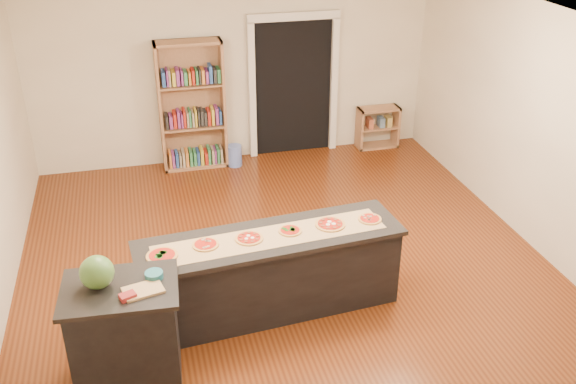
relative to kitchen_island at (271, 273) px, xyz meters
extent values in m
cube|color=#EDE3C8|center=(0.34, 0.45, 0.96)|extent=(6.00, 7.00, 2.80)
cube|color=#602C10|center=(0.34, 0.45, -0.44)|extent=(6.00, 7.00, 0.01)
cube|color=white|center=(0.34, 0.45, 2.35)|extent=(6.00, 7.00, 0.01)
cube|color=black|center=(1.24, 3.93, 0.61)|extent=(1.20, 0.02, 2.10)
cube|color=silver|center=(0.59, 3.89, 0.61)|extent=(0.10, 0.08, 2.10)
cube|color=silver|center=(1.89, 3.89, 0.61)|extent=(0.10, 0.08, 2.10)
cube|color=silver|center=(1.24, 3.89, 1.71)|extent=(1.40, 0.08, 0.12)
cube|color=black|center=(0.00, 0.00, -0.03)|extent=(2.59, 0.65, 0.83)
cube|color=black|center=(0.00, 0.00, 0.41)|extent=(2.67, 0.72, 0.05)
cube|color=black|center=(-1.45, -0.64, 0.02)|extent=(0.90, 0.63, 0.93)
cube|color=black|center=(-1.45, -0.64, 0.51)|extent=(0.98, 0.72, 0.04)
cube|color=#A2734E|center=(-0.34, 3.73, 0.52)|extent=(0.96, 0.34, 1.93)
cube|color=#A2734E|center=(2.62, 3.76, -0.11)|extent=(0.67, 0.29, 0.67)
cylinder|color=#5D78D1|center=(0.24, 3.60, -0.28)|extent=(0.22, 0.22, 0.32)
cube|color=tan|center=(0.00, -0.02, 0.44)|extent=(2.34, 0.61, 0.00)
sphere|color=#144214|center=(-1.61, -0.59, 0.67)|extent=(0.29, 0.29, 0.29)
cube|color=tan|center=(-1.25, -0.75, 0.54)|extent=(0.36, 0.28, 0.02)
cube|color=maroon|center=(-1.38, -0.82, 0.55)|extent=(0.15, 0.13, 0.05)
cylinder|color=#195966|center=(-1.15, -0.58, 0.56)|extent=(0.16, 0.16, 0.06)
cylinder|color=#B48145|center=(-1.06, -0.12, 0.45)|extent=(0.29, 0.29, 0.02)
cylinder|color=#A5190C|center=(-1.06, -0.12, 0.46)|extent=(0.23, 0.23, 0.00)
cylinder|color=#B48145|center=(-0.64, -0.02, 0.45)|extent=(0.26, 0.26, 0.02)
cylinder|color=#A5190C|center=(-0.64, -0.02, 0.46)|extent=(0.21, 0.21, 0.00)
cylinder|color=#B48145|center=(-0.21, -0.01, 0.45)|extent=(0.26, 0.26, 0.02)
cylinder|color=#A5190C|center=(-0.21, -0.01, 0.46)|extent=(0.21, 0.21, 0.00)
cylinder|color=#B48145|center=(0.21, 0.03, 0.45)|extent=(0.24, 0.24, 0.02)
cylinder|color=#A5190C|center=(0.21, 0.03, 0.46)|extent=(0.20, 0.20, 0.00)
cylinder|color=#B48145|center=(0.64, 0.06, 0.45)|extent=(0.30, 0.30, 0.02)
cylinder|color=#A5190C|center=(0.64, 0.06, 0.46)|extent=(0.25, 0.25, 0.00)
cylinder|color=#B48145|center=(1.06, 0.06, 0.45)|extent=(0.25, 0.25, 0.02)
cylinder|color=#A5190C|center=(1.06, 0.06, 0.46)|extent=(0.21, 0.21, 0.00)
camera|label=1|loc=(-1.14, -5.28, 3.72)|focal=40.00mm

